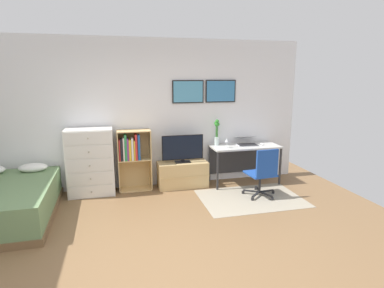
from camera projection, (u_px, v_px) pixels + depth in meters
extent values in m
plane|color=brown|center=(162.00, 253.00, 3.68)|extent=(7.20, 7.20, 0.00)
cube|color=white|center=(141.00, 114.00, 5.71)|extent=(6.12, 0.06, 2.70)
cube|color=black|center=(188.00, 92.00, 5.78)|extent=(0.59, 0.02, 0.42)
cube|color=#4C93B7|center=(188.00, 92.00, 5.77)|extent=(0.55, 0.01, 0.38)
cube|color=black|center=(221.00, 91.00, 5.93)|extent=(0.59, 0.02, 0.42)
cube|color=teal|center=(221.00, 91.00, 5.92)|extent=(0.55, 0.01, 0.38)
cube|color=#9E937F|center=(251.00, 198.00, 5.33)|extent=(1.70, 1.20, 0.01)
cube|color=brown|center=(2.00, 217.00, 4.51)|extent=(1.46, 1.94, 0.10)
cube|color=#6B8C5B|center=(0.00, 200.00, 4.45)|extent=(1.42, 1.90, 0.40)
ellipsoid|color=white|center=(33.00, 168.00, 5.14)|extent=(0.45, 0.29, 0.14)
cube|color=white|center=(91.00, 162.00, 5.40)|extent=(0.78, 0.42, 1.17)
cube|color=silver|center=(92.00, 192.00, 5.29)|extent=(0.74, 0.01, 0.21)
sphere|color=#A59E8C|center=(92.00, 192.00, 5.28)|extent=(0.03, 0.03, 0.03)
cube|color=silver|center=(91.00, 179.00, 5.24)|extent=(0.74, 0.01, 0.21)
sphere|color=#A59E8C|center=(91.00, 179.00, 5.23)|extent=(0.03, 0.03, 0.03)
cube|color=silver|center=(90.00, 165.00, 5.19)|extent=(0.74, 0.01, 0.21)
sphere|color=#A59E8C|center=(90.00, 166.00, 5.18)|extent=(0.03, 0.03, 0.03)
cube|color=silver|center=(89.00, 152.00, 5.15)|extent=(0.74, 0.01, 0.21)
sphere|color=#A59E8C|center=(89.00, 152.00, 5.13)|extent=(0.03, 0.03, 0.03)
cube|color=silver|center=(88.00, 138.00, 5.10)|extent=(0.74, 0.01, 0.21)
sphere|color=#A59E8C|center=(88.00, 138.00, 5.08)|extent=(0.03, 0.03, 0.03)
cube|color=tan|center=(118.00, 161.00, 5.57)|extent=(0.02, 0.30, 1.10)
cube|color=tan|center=(150.00, 159.00, 5.71)|extent=(0.02, 0.30, 1.10)
cube|color=tan|center=(136.00, 189.00, 5.75)|extent=(0.59, 0.30, 0.02)
cube|color=tan|center=(135.00, 159.00, 5.63)|extent=(0.55, 0.30, 0.02)
cube|color=tan|center=(133.00, 131.00, 5.53)|extent=(0.55, 0.30, 0.02)
cube|color=tan|center=(134.00, 158.00, 5.78)|extent=(0.59, 0.01, 1.10)
cube|color=red|center=(120.00, 150.00, 5.50)|extent=(0.02, 0.20, 0.37)
cube|color=black|center=(121.00, 150.00, 5.49)|extent=(0.03, 0.17, 0.39)
cube|color=white|center=(124.00, 149.00, 5.51)|extent=(0.02, 0.21, 0.41)
cube|color=#2D8C4C|center=(126.00, 147.00, 5.51)|extent=(0.04, 0.20, 0.46)
cube|color=#8C388C|center=(128.00, 149.00, 5.51)|extent=(0.03, 0.17, 0.39)
cube|color=gold|center=(130.00, 149.00, 5.55)|extent=(0.04, 0.23, 0.37)
cube|color=white|center=(132.00, 148.00, 5.56)|extent=(0.04, 0.24, 0.39)
cube|color=gold|center=(134.00, 150.00, 5.54)|extent=(0.02, 0.17, 0.34)
cube|color=red|center=(136.00, 147.00, 5.57)|extent=(0.04, 0.23, 0.46)
cube|color=#1E519E|center=(139.00, 147.00, 5.55)|extent=(0.04, 0.17, 0.45)
cube|color=tan|center=(183.00, 174.00, 5.86)|extent=(0.92, 0.40, 0.48)
cube|color=tan|center=(185.00, 178.00, 5.67)|extent=(0.92, 0.01, 0.02)
cube|color=black|center=(183.00, 162.00, 5.79)|extent=(0.28, 0.16, 0.02)
cube|color=black|center=(183.00, 160.00, 5.78)|extent=(0.06, 0.04, 0.05)
cube|color=black|center=(183.00, 147.00, 5.73)|extent=(0.77, 0.02, 0.46)
cube|color=black|center=(183.00, 148.00, 5.72)|extent=(0.74, 0.01, 0.43)
cube|color=silver|center=(245.00, 146.00, 5.96)|extent=(1.31, 0.56, 0.03)
cube|color=#2D2D30|center=(218.00, 171.00, 5.66)|extent=(0.03, 0.03, 0.71)
cube|color=#2D2D30|center=(280.00, 167.00, 5.95)|extent=(0.03, 0.03, 0.71)
cube|color=#2D2D30|center=(210.00, 164.00, 6.13)|extent=(0.03, 0.03, 0.71)
cube|color=#2D2D30|center=(268.00, 160.00, 6.42)|extent=(0.03, 0.03, 0.71)
cube|color=#2D2D30|center=(239.00, 160.00, 6.29)|extent=(1.25, 0.02, 0.50)
cylinder|color=#232326|center=(273.00, 192.00, 5.54)|extent=(0.05, 0.05, 0.05)
cube|color=#232326|center=(266.00, 191.00, 5.49)|extent=(0.28, 0.06, 0.02)
cylinder|color=#232326|center=(256.00, 188.00, 5.73)|extent=(0.05, 0.05, 0.05)
cube|color=#232326|center=(258.00, 189.00, 5.58)|extent=(0.09, 0.28, 0.02)
cylinder|color=#232326|center=(243.00, 192.00, 5.53)|extent=(0.05, 0.05, 0.05)
cube|color=#232326|center=(251.00, 191.00, 5.49)|extent=(0.26, 0.17, 0.02)
cylinder|color=#232326|center=(252.00, 199.00, 5.23)|extent=(0.05, 0.05, 0.05)
cube|color=#232326|center=(256.00, 194.00, 5.33)|extent=(0.23, 0.21, 0.02)
cylinder|color=#232326|center=(272.00, 199.00, 5.24)|extent=(0.05, 0.05, 0.05)
cube|color=#232326|center=(266.00, 194.00, 5.34)|extent=(0.14, 0.27, 0.02)
cylinder|color=#232326|center=(260.00, 183.00, 5.41)|extent=(0.04, 0.04, 0.30)
cube|color=#1E479E|center=(260.00, 174.00, 5.38)|extent=(0.48, 0.48, 0.03)
cube|color=#1E479E|center=(267.00, 163.00, 5.14)|extent=(0.40, 0.07, 0.45)
cube|color=#B7B7BC|center=(248.00, 145.00, 6.00)|extent=(0.40, 0.29, 0.01)
cube|color=black|center=(248.00, 145.00, 5.99)|extent=(0.38, 0.26, 0.00)
cube|color=#B7B7BC|center=(245.00, 137.00, 6.13)|extent=(0.40, 0.27, 0.07)
cube|color=navy|center=(245.00, 137.00, 6.12)|extent=(0.38, 0.25, 0.06)
ellipsoid|color=silver|center=(262.00, 144.00, 6.03)|extent=(0.06, 0.10, 0.03)
cylinder|color=silver|center=(217.00, 141.00, 5.98)|extent=(0.09, 0.09, 0.16)
cylinder|color=#3D8438|center=(218.00, 134.00, 5.96)|extent=(0.01, 0.01, 0.36)
sphere|color=#308B2C|center=(218.00, 124.00, 5.92)|extent=(0.07, 0.07, 0.07)
cylinder|color=#3D8438|center=(217.00, 134.00, 5.97)|extent=(0.01, 0.01, 0.35)
sphere|color=#308B2C|center=(217.00, 125.00, 5.93)|extent=(0.07, 0.07, 0.07)
cylinder|color=#3D8438|center=(216.00, 133.00, 5.96)|extent=(0.01, 0.01, 0.38)
sphere|color=#308B2C|center=(216.00, 123.00, 5.92)|extent=(0.07, 0.07, 0.07)
cylinder|color=#3D8438|center=(216.00, 134.00, 5.94)|extent=(0.01, 0.01, 0.35)
sphere|color=#308B2C|center=(217.00, 125.00, 5.91)|extent=(0.07, 0.07, 0.07)
cylinder|color=#3D8438|center=(217.00, 132.00, 5.94)|extent=(0.01, 0.01, 0.41)
sphere|color=#308B2C|center=(217.00, 121.00, 5.90)|extent=(0.07, 0.07, 0.07)
cylinder|color=silver|center=(227.00, 148.00, 5.79)|extent=(0.06, 0.06, 0.01)
cylinder|color=silver|center=(227.00, 145.00, 5.78)|extent=(0.01, 0.01, 0.10)
cone|color=silver|center=(227.00, 140.00, 5.76)|extent=(0.07, 0.07, 0.07)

